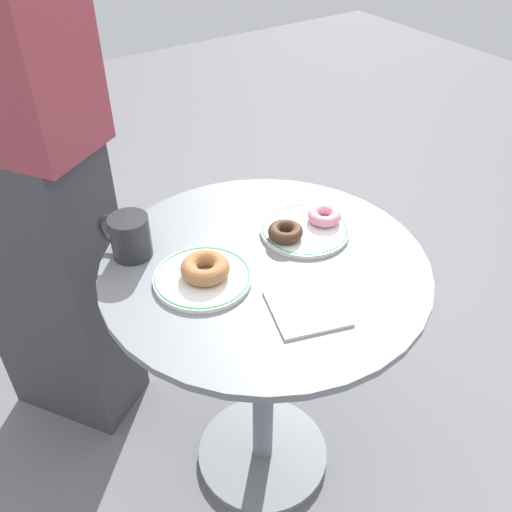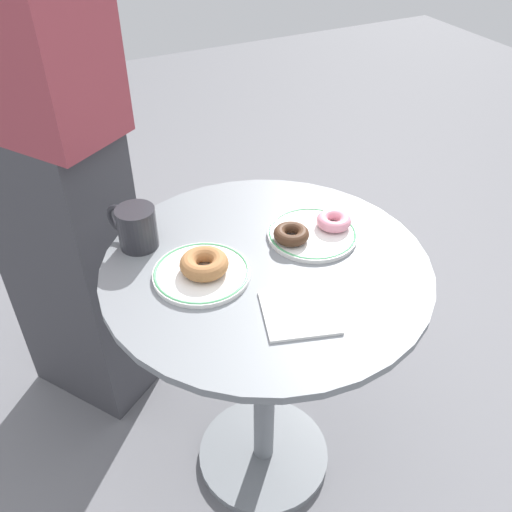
{
  "view_description": "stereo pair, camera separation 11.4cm",
  "coord_description": "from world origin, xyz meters",
  "px_view_note": "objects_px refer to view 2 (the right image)",
  "views": [
    {
      "loc": [
        -0.52,
        -0.76,
        1.46
      ],
      "look_at": [
        -0.03,
        -0.01,
        0.76
      ],
      "focal_mm": 39.04,
      "sensor_mm": 36.0,
      "label": 1
    },
    {
      "loc": [
        -0.42,
        -0.81,
        1.46
      ],
      "look_at": [
        -0.03,
        -0.01,
        0.76
      ],
      "focal_mm": 39.04,
      "sensor_mm": 36.0,
      "label": 2
    }
  ],
  "objects_px": {
    "donut_cinnamon": "(204,264)",
    "donut_chocolate": "(291,234)",
    "cafe_table": "(265,338)",
    "paper_napkin": "(299,312)",
    "person_figure": "(41,144)",
    "plate_right": "(312,234)",
    "donut_pink_frosted": "(334,221)",
    "coffee_mug": "(136,227)",
    "plate_left": "(202,273)"
  },
  "relations": [
    {
      "from": "plate_right",
      "to": "donut_pink_frosted",
      "type": "bearing_deg",
      "value": 0.47
    },
    {
      "from": "donut_cinnamon",
      "to": "coffee_mug",
      "type": "xyz_separation_m",
      "value": [
        -0.09,
        0.16,
        0.02
      ]
    },
    {
      "from": "cafe_table",
      "to": "donut_pink_frosted",
      "type": "height_order",
      "value": "donut_pink_frosted"
    },
    {
      "from": "donut_cinnamon",
      "to": "paper_napkin",
      "type": "xyz_separation_m",
      "value": [
        0.12,
        -0.19,
        -0.03
      ]
    },
    {
      "from": "donut_pink_frosted",
      "to": "coffee_mug",
      "type": "distance_m",
      "value": 0.44
    },
    {
      "from": "donut_cinnamon",
      "to": "donut_pink_frosted",
      "type": "relative_size",
      "value": 1.27
    },
    {
      "from": "plate_right",
      "to": "donut_chocolate",
      "type": "xyz_separation_m",
      "value": [
        -0.06,
        -0.0,
        0.02
      ]
    },
    {
      "from": "cafe_table",
      "to": "donut_pink_frosted",
      "type": "xyz_separation_m",
      "value": [
        0.19,
        0.04,
        0.25
      ]
    },
    {
      "from": "plate_left",
      "to": "donut_chocolate",
      "type": "height_order",
      "value": "donut_chocolate"
    },
    {
      "from": "donut_pink_frosted",
      "to": "person_figure",
      "type": "relative_size",
      "value": 0.05
    },
    {
      "from": "plate_right",
      "to": "person_figure",
      "type": "height_order",
      "value": "person_figure"
    },
    {
      "from": "plate_right",
      "to": "person_figure",
      "type": "distance_m",
      "value": 0.69
    },
    {
      "from": "cafe_table",
      "to": "donut_cinnamon",
      "type": "distance_m",
      "value": 0.29
    },
    {
      "from": "cafe_table",
      "to": "plate_left",
      "type": "height_order",
      "value": "plate_left"
    },
    {
      "from": "donut_cinnamon",
      "to": "paper_napkin",
      "type": "height_order",
      "value": "donut_cinnamon"
    },
    {
      "from": "donut_pink_frosted",
      "to": "paper_napkin",
      "type": "distance_m",
      "value": 0.29
    },
    {
      "from": "cafe_table",
      "to": "donut_chocolate",
      "type": "height_order",
      "value": "donut_chocolate"
    },
    {
      "from": "plate_right",
      "to": "paper_napkin",
      "type": "xyz_separation_m",
      "value": [
        -0.15,
        -0.2,
        -0.0
      ]
    },
    {
      "from": "donut_chocolate",
      "to": "person_figure",
      "type": "relative_size",
      "value": 0.05
    },
    {
      "from": "donut_chocolate",
      "to": "person_figure",
      "type": "distance_m",
      "value": 0.65
    },
    {
      "from": "person_figure",
      "to": "donut_chocolate",
      "type": "bearing_deg",
      "value": -47.51
    },
    {
      "from": "donut_chocolate",
      "to": "paper_napkin",
      "type": "xyz_separation_m",
      "value": [
        -0.09,
        -0.2,
        -0.02
      ]
    },
    {
      "from": "cafe_table",
      "to": "donut_pink_frosted",
      "type": "relative_size",
      "value": 9.15
    },
    {
      "from": "cafe_table",
      "to": "paper_napkin",
      "type": "xyz_separation_m",
      "value": [
        -0.01,
        -0.16,
        0.23
      ]
    },
    {
      "from": "plate_right",
      "to": "donut_chocolate",
      "type": "height_order",
      "value": "donut_chocolate"
    },
    {
      "from": "donut_cinnamon",
      "to": "donut_chocolate",
      "type": "distance_m",
      "value": 0.21
    },
    {
      "from": "paper_napkin",
      "to": "coffee_mug",
      "type": "xyz_separation_m",
      "value": [
        -0.21,
        0.35,
        0.04
      ]
    },
    {
      "from": "plate_right",
      "to": "donut_chocolate",
      "type": "relative_size",
      "value": 2.56
    },
    {
      "from": "paper_napkin",
      "to": "person_figure",
      "type": "relative_size",
      "value": 0.08
    },
    {
      "from": "donut_cinnamon",
      "to": "donut_chocolate",
      "type": "bearing_deg",
      "value": 4.59
    },
    {
      "from": "donut_chocolate",
      "to": "coffee_mug",
      "type": "xyz_separation_m",
      "value": [
        -0.3,
        0.14,
        0.02
      ]
    },
    {
      "from": "plate_left",
      "to": "donut_chocolate",
      "type": "relative_size",
      "value": 2.56
    },
    {
      "from": "coffee_mug",
      "to": "donut_chocolate",
      "type": "bearing_deg",
      "value": -25.28
    },
    {
      "from": "donut_pink_frosted",
      "to": "paper_napkin",
      "type": "xyz_separation_m",
      "value": [
        -0.21,
        -0.2,
        -0.02
      ]
    },
    {
      "from": "paper_napkin",
      "to": "person_figure",
      "type": "bearing_deg",
      "value": 116.63
    },
    {
      "from": "donut_chocolate",
      "to": "plate_left",
      "type": "bearing_deg",
      "value": -175.63
    },
    {
      "from": "plate_right",
      "to": "donut_cinnamon",
      "type": "distance_m",
      "value": 0.27
    },
    {
      "from": "donut_cinnamon",
      "to": "donut_chocolate",
      "type": "height_order",
      "value": "donut_cinnamon"
    },
    {
      "from": "plate_right",
      "to": "coffee_mug",
      "type": "distance_m",
      "value": 0.39
    },
    {
      "from": "cafe_table",
      "to": "plate_right",
      "type": "height_order",
      "value": "plate_right"
    },
    {
      "from": "plate_right",
      "to": "coffee_mug",
      "type": "relative_size",
      "value": 1.73
    },
    {
      "from": "donut_cinnamon",
      "to": "person_figure",
      "type": "distance_m",
      "value": 0.54
    },
    {
      "from": "coffee_mug",
      "to": "plate_left",
      "type": "bearing_deg",
      "value": -61.88
    },
    {
      "from": "person_figure",
      "to": "plate_right",
      "type": "bearing_deg",
      "value": -43.93
    },
    {
      "from": "coffee_mug",
      "to": "paper_napkin",
      "type": "bearing_deg",
      "value": -58.72
    },
    {
      "from": "paper_napkin",
      "to": "plate_right",
      "type": "bearing_deg",
      "value": 53.73
    },
    {
      "from": "coffee_mug",
      "to": "donut_cinnamon",
      "type": "bearing_deg",
      "value": -60.06
    },
    {
      "from": "cafe_table",
      "to": "plate_right",
      "type": "relative_size",
      "value": 3.57
    },
    {
      "from": "cafe_table",
      "to": "paper_napkin",
      "type": "bearing_deg",
      "value": -94.47
    },
    {
      "from": "cafe_table",
      "to": "plate_right",
      "type": "bearing_deg",
      "value": 16.94
    }
  ]
}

